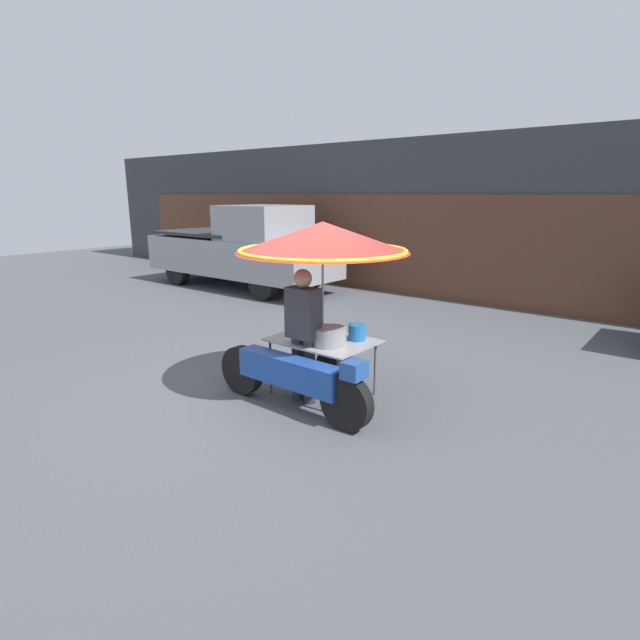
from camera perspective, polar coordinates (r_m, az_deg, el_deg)
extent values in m
plane|color=#4C4F54|center=(6.12, -5.59, -8.76)|extent=(36.00, 36.00, 0.00)
cube|color=#38383D|center=(12.31, 20.33, 10.76)|extent=(28.00, 2.00, 3.63)
cube|color=#563323|center=(11.39, 18.35, 7.49)|extent=(23.80, 0.06, 2.36)
cylinder|color=black|center=(5.20, 3.03, -9.43)|extent=(0.60, 0.14, 0.60)
cylinder|color=black|center=(6.18, -8.88, -5.66)|extent=(0.60, 0.14, 0.60)
cube|color=#1E479E|center=(5.60, -3.49, -5.90)|extent=(1.38, 0.24, 0.32)
cube|color=#234C93|center=(5.01, 3.95, -5.71)|extent=(0.20, 0.24, 0.18)
cylinder|color=black|center=(6.28, 1.81, -5.44)|extent=(0.54, 0.14, 0.54)
cylinder|color=#515156|center=(5.49, 2.04, -7.64)|extent=(0.03, 0.03, 0.68)
cylinder|color=#515156|center=(6.07, 6.31, -5.54)|extent=(0.03, 0.03, 0.68)
cylinder|color=#515156|center=(6.12, -5.66, -5.37)|extent=(0.03, 0.03, 0.68)
cylinder|color=#515156|center=(6.64, -1.14, -3.70)|extent=(0.03, 0.03, 0.68)
cube|color=#9E9EA3|center=(5.95, 0.30, -2.33)|extent=(1.20, 0.88, 0.02)
cylinder|color=#B2B2B7|center=(5.82, 0.31, 2.66)|extent=(0.03, 0.03, 1.04)
cone|color=red|center=(5.72, 0.32, 9.46)|extent=(1.99, 1.99, 0.35)
torus|color=yellow|center=(5.74, 0.32, 7.94)|extent=(1.94, 1.94, 0.05)
cylinder|color=silver|center=(5.97, -2.65, -1.01)|extent=(0.28, 0.28, 0.24)
cylinder|color=#939399|center=(5.70, 1.13, -1.90)|extent=(0.38, 0.38, 0.21)
cylinder|color=#1E6BB2|center=(5.92, 4.27, -1.40)|extent=(0.21, 0.21, 0.19)
cylinder|color=#2D2D33|center=(5.91, -2.56, -5.50)|extent=(0.14, 0.14, 0.78)
cylinder|color=#2D2D33|center=(5.80, -1.21, -5.88)|extent=(0.14, 0.14, 0.78)
cube|color=#38383D|center=(5.66, -1.95, 0.81)|extent=(0.38, 0.22, 0.58)
sphere|color=tan|center=(5.58, -1.98, 4.78)|extent=(0.21, 0.21, 0.21)
cylinder|color=black|center=(11.50, -6.53, 4.11)|extent=(0.75, 0.24, 0.75)
cylinder|color=black|center=(12.67, -1.33, 5.14)|extent=(0.75, 0.24, 0.75)
cylinder|color=black|center=(13.96, -15.96, 5.45)|extent=(0.75, 0.24, 0.75)
cylinder|color=black|center=(14.94, -10.91, 6.28)|extent=(0.75, 0.24, 0.75)
cube|color=#939399|center=(13.15, -9.07, 7.26)|extent=(5.38, 1.90, 0.89)
cube|color=#939399|center=(12.45, -6.51, 10.96)|extent=(1.83, 1.75, 0.84)
cube|color=#2D2D33|center=(13.91, -12.20, 9.75)|extent=(2.80, 1.82, 0.08)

